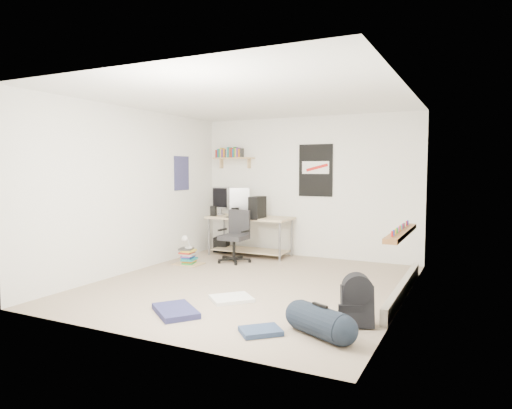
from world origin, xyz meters
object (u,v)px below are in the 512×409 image
at_px(desk, 250,236).
at_px(duffel_bag, 320,322).
at_px(office_chair, 234,233).
at_px(book_stack, 188,255).
at_px(backpack, 357,306).

distance_m(desk, duffel_bag, 4.11).
bearing_deg(office_chair, book_stack, -139.38).
height_order(desk, backpack, desk).
distance_m(office_chair, backpack, 3.46).
relative_size(desk, office_chair, 1.73).
relative_size(office_chair, backpack, 2.11).
xyz_separation_m(office_chair, backpack, (2.64, -2.22, -0.29)).
bearing_deg(office_chair, desk, 92.37).
height_order(backpack, book_stack, backpack).
distance_m(backpack, duffel_bag, 0.52).
bearing_deg(duffel_bag, book_stack, 170.83).
bearing_deg(book_stack, duffel_bag, -36.16).
distance_m(duffel_bag, book_stack, 3.71).
xyz_separation_m(desk, duffel_bag, (2.42, -3.32, -0.22)).
distance_m(desk, backpack, 3.91).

